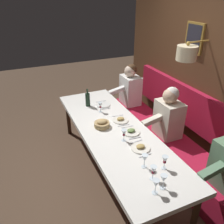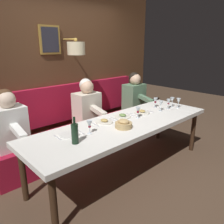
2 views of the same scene
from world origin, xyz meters
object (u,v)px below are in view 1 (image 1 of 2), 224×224
diner_near (169,114)px  wine_glass_5 (100,105)px  dining_table (114,134)px  wine_glass_3 (164,179)px  wine_bottle (88,99)px  bread_bowl (102,124)px  wine_glass_2 (145,158)px  wine_glass_4 (156,184)px  wine_glass_6 (153,170)px  wine_glass_1 (124,133)px  diner_middle (130,86)px  wine_glass_0 (165,160)px

diner_near → wine_glass_5: size_ratio=4.82×
dining_table → wine_glass_3: 1.17m
wine_bottle → bread_bowl: 0.72m
wine_glass_2 → bread_bowl: wine_glass_2 is taller
dining_table → wine_bottle: bearing=96.0°
wine_glass_4 → wine_glass_6: 0.19m
wine_glass_4 → wine_glass_5: bearing=85.9°
diner_near → wine_glass_4: size_ratio=4.82×
bread_bowl → wine_glass_1: bearing=-73.0°
dining_table → diner_middle: size_ratio=3.58×
diner_near → wine_bottle: bearing=137.4°
wine_glass_6 → wine_bottle: (-0.07, 1.88, 0.00)m
wine_glass_6 → bread_bowl: 1.17m
wine_glass_0 → wine_glass_3: size_ratio=1.00×
bread_bowl → diner_middle: bearing=46.5°
diner_near → wine_glass_6: 1.34m
dining_table → wine_glass_5: (0.02, 0.59, 0.18)m
wine_glass_2 → wine_glass_4: 0.38m
dining_table → wine_glass_4: wine_glass_4 is taller
diner_middle → bread_bowl: 1.46m
dining_table → bread_bowl: bearing=127.9°
wine_glass_5 → wine_bottle: (-0.11, 0.28, 0.00)m
wine_glass_4 → wine_glass_2: bearing=75.3°
wine_glass_2 → bread_bowl: 0.98m
wine_glass_2 → wine_bottle: size_ratio=0.55×
wine_glass_2 → bread_bowl: size_ratio=0.75×
diner_near → diner_middle: (0.00, 1.24, 0.00)m
dining_table → wine_glass_6: wine_glass_6 is taller
wine_glass_1 → wine_glass_3: same height
wine_bottle → dining_table: bearing=-84.0°
wine_glass_4 → wine_bottle: wine_bottle is taller
dining_table → wine_bottle: 0.90m
wine_glass_5 → wine_glass_3: bearing=-90.7°
wine_bottle → bread_bowl: size_ratio=1.36×
wine_glass_0 → wine_glass_4: bearing=-137.7°
dining_table → wine_glass_1: (0.01, -0.27, 0.18)m
dining_table → bread_bowl: size_ratio=12.86×
diner_middle → wine_bottle: (-0.97, -0.34, 0.04)m
wine_glass_1 → wine_glass_2: 0.54m
diner_near → wine_glass_3: size_ratio=4.82×
diner_middle → wine_glass_5: 1.07m
diner_middle → wine_glass_0: bearing=-108.3°
dining_table → diner_middle: diner_middle is taller
dining_table → wine_glass_0: 0.95m
wine_glass_4 → diner_middle: bearing=67.6°
dining_table → wine_glass_3: (0.00, -1.15, 0.18)m
diner_middle → wine_glass_6: bearing=-112.1°
wine_glass_5 → wine_bottle: 0.31m
wine_bottle → wine_glass_6: bearing=-87.9°
diner_middle → wine_glass_6: (-0.91, -2.23, 0.04)m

